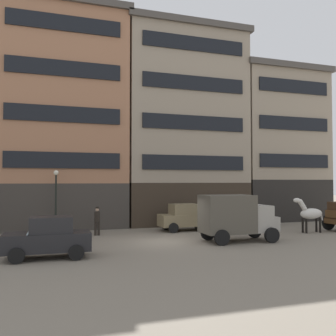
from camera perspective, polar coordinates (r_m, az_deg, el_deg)
name	(u,v)px	position (r m, az deg, el deg)	size (l,w,h in m)	color
ground_plane	(168,242)	(21.46, -0.02, -11.12)	(120.00, 120.00, 0.00)	slate
building_center_left	(62,119)	(30.23, -15.78, 7.23)	(9.61, 7.37, 16.35)	#38332D
building_center_right	(179,127)	(32.03, 1.72, 6.28)	(10.25, 7.37, 15.96)	#33281E
building_far_right	(271,145)	(35.91, 15.36, 3.41)	(8.41, 7.37, 13.41)	black
draft_horse	(310,213)	(26.62, 20.78, -6.46)	(2.34, 0.62, 2.30)	beige
delivery_truck_near	(236,216)	(21.59, 10.36, -7.22)	(4.39, 2.22, 2.62)	gray
sedan_dark	(186,217)	(25.99, 2.68, -7.49)	(3.71, 1.88, 1.83)	#7A6B4C
sedan_light	(48,237)	(17.61, -17.73, -10.02)	(3.73, 1.92, 1.83)	black
pedestrian_officer	(97,220)	(24.14, -10.72, -7.72)	(0.50, 0.50, 1.79)	black
streetlamp_curbside	(56,192)	(25.61, -16.67, -3.55)	(0.32, 0.32, 4.12)	black
fire_hydrant_curbside	(260,220)	(30.05, 13.86, -7.63)	(0.24, 0.24, 0.83)	maroon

